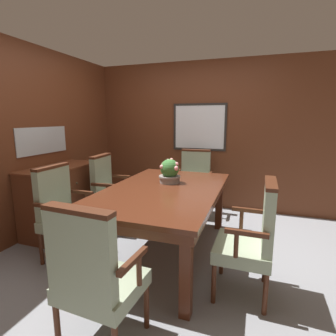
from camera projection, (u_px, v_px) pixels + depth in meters
name	position (u px, v px, depth m)	size (l,w,h in m)	color
ground_plane	(152.00, 254.00, 2.99)	(14.00, 14.00, 0.00)	gray
wall_back	(193.00, 136.00, 4.50)	(7.20, 0.08, 2.45)	#5B2D19
wall_left	(26.00, 142.00, 3.31)	(0.08, 7.20, 2.45)	#5B2D19
dining_table	(164.00, 196.00, 2.90)	(1.21, 1.97, 0.77)	#4C2314
chair_head_far	(194.00, 180.00, 4.22)	(0.57, 0.48, 1.03)	#472314
chair_left_far	(109.00, 189.00, 3.67)	(0.50, 0.59, 1.03)	#472314
chair_left_near	(63.00, 209.00, 2.85)	(0.47, 0.56, 1.03)	#472314
chair_head_near	(94.00, 274.00, 1.67)	(0.58, 0.50, 1.03)	#472314
chair_right_near	(253.00, 236.00, 2.22)	(0.47, 0.57, 1.03)	#472314
potted_plant	(170.00, 172.00, 3.11)	(0.26, 0.26, 0.30)	gray
sideboard_cabinet	(62.00, 198.00, 3.58)	(0.53, 1.11, 0.89)	brown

